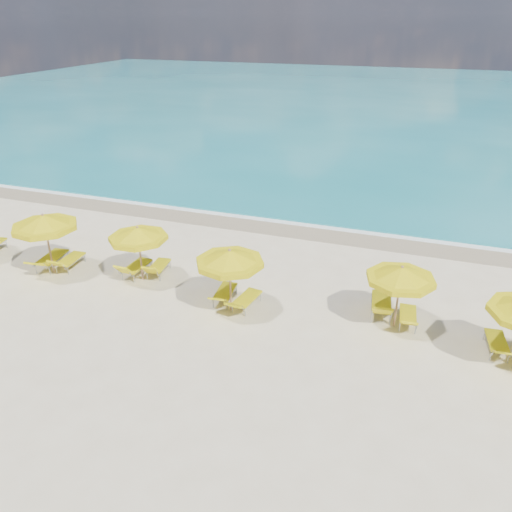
% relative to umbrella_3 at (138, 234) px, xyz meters
% --- Properties ---
extents(ground_plane, '(120.00, 120.00, 0.00)m').
position_rel_umbrella_3_xyz_m(ground_plane, '(4.23, -0.44, -1.90)').
color(ground_plane, beige).
extents(ocean, '(120.00, 80.00, 0.30)m').
position_rel_umbrella_3_xyz_m(ocean, '(4.23, 47.56, -1.90)').
color(ocean, '#16767F').
rests_on(ocean, ground).
extents(wet_sand_band, '(120.00, 2.60, 0.01)m').
position_rel_umbrella_3_xyz_m(wet_sand_band, '(4.23, 6.96, -1.90)').
color(wet_sand_band, tan).
rests_on(wet_sand_band, ground).
extents(foam_line, '(120.00, 1.20, 0.03)m').
position_rel_umbrella_3_xyz_m(foam_line, '(4.23, 7.76, -1.90)').
color(foam_line, white).
rests_on(foam_line, ground).
extents(whitecap_near, '(14.00, 0.36, 0.05)m').
position_rel_umbrella_3_xyz_m(whitecap_near, '(-1.77, 16.56, -1.90)').
color(whitecap_near, white).
rests_on(whitecap_near, ground).
extents(whitecap_far, '(18.00, 0.30, 0.05)m').
position_rel_umbrella_3_xyz_m(whitecap_far, '(12.23, 23.56, -1.90)').
color(whitecap_far, white).
rests_on(whitecap_far, ground).
extents(umbrella_2, '(3.02, 3.02, 2.49)m').
position_rel_umbrella_3_xyz_m(umbrella_2, '(-3.63, -0.64, 0.22)').
color(umbrella_2, tan).
rests_on(umbrella_2, ground).
extents(umbrella_3, '(2.84, 2.84, 2.23)m').
position_rel_umbrella_3_xyz_m(umbrella_3, '(0.00, 0.00, 0.00)').
color(umbrella_3, tan).
rests_on(umbrella_3, ground).
extents(umbrella_4, '(2.59, 2.59, 2.34)m').
position_rel_umbrella_3_xyz_m(umbrella_4, '(4.00, -0.92, 0.09)').
color(umbrella_4, tan).
rests_on(umbrella_4, ground).
extents(umbrella_5, '(2.49, 2.49, 2.22)m').
position_rel_umbrella_3_xyz_m(umbrella_5, '(9.41, -0.07, -0.01)').
color(umbrella_5, tan).
rests_on(umbrella_5, ground).
extents(lounger_2_left, '(0.90, 2.10, 0.82)m').
position_rel_umbrella_3_xyz_m(lounger_2_left, '(-3.99, -0.28, -1.66)').
color(lounger_2_left, '#A5A8AD').
rests_on(lounger_2_left, ground).
extents(lounger_2_right, '(0.70, 1.79, 0.80)m').
position_rel_umbrella_3_xyz_m(lounger_2_right, '(-3.26, -0.08, -1.68)').
color(lounger_2_right, '#A5A8AD').
rests_on(lounger_2_right, ground).
extents(lounger_3_left, '(0.68, 1.77, 0.86)m').
position_rel_umbrella_3_xyz_m(lounger_3_left, '(-0.42, 0.25, -1.68)').
color(lounger_3_left, '#A5A8AD').
rests_on(lounger_3_left, ground).
extents(lounger_3_right, '(0.76, 1.70, 0.81)m').
position_rel_umbrella_3_xyz_m(lounger_3_right, '(0.37, 0.57, -1.69)').
color(lounger_3_right, '#A5A8AD').
rests_on(lounger_3_right, ground).
extents(lounger_4_left, '(0.73, 1.80, 0.72)m').
position_rel_umbrella_3_xyz_m(lounger_4_left, '(3.58, -0.44, -1.69)').
color(lounger_4_left, '#A5A8AD').
rests_on(lounger_4_left, ground).
extents(lounger_4_right, '(0.83, 1.80, 0.68)m').
position_rel_umbrella_3_xyz_m(lounger_4_right, '(4.44, -0.59, -1.70)').
color(lounger_4_right, '#A5A8AD').
rests_on(lounger_4_right, ground).
extents(lounger_5_left, '(0.88, 2.02, 0.93)m').
position_rel_umbrella_3_xyz_m(lounger_5_left, '(8.90, 0.52, -1.65)').
color(lounger_5_left, '#A5A8AD').
rests_on(lounger_5_left, ground).
extents(lounger_5_right, '(0.66, 1.69, 0.72)m').
position_rel_umbrella_3_xyz_m(lounger_5_right, '(9.81, 0.16, -1.70)').
color(lounger_5_right, '#A5A8AD').
rests_on(lounger_5_right, ground).
extents(lounger_6_left, '(0.71, 1.72, 0.70)m').
position_rel_umbrella_3_xyz_m(lounger_6_left, '(12.44, -0.50, -1.70)').
color(lounger_6_left, '#A5A8AD').
rests_on(lounger_6_left, ground).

